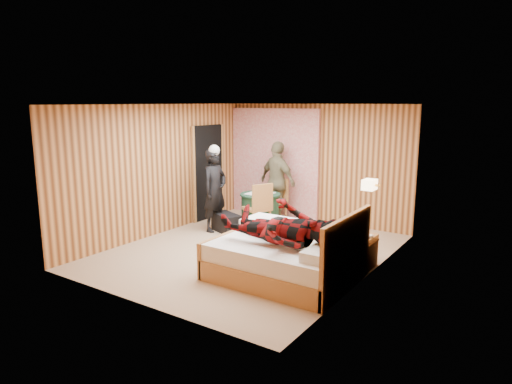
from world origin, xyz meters
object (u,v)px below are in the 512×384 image
Objects in this scene: nightstand at (361,251)px; man_on_bed at (281,217)px; wall_lamp at (370,185)px; woman_standing at (215,190)px; round_table at (260,210)px; chair_near at (259,204)px; bed at (287,257)px; man_at_table at (278,182)px; chair_far at (277,197)px; duffel_bag at (226,223)px.

nightstand is 1.59m from man_on_bed.
wall_lamp is 0.15× the size of man_on_bed.
woman_standing is (-3.23, 0.25, -0.48)m from wall_lamp.
nightstand is 0.32× the size of woman_standing.
woman_standing reaches higher than wall_lamp.
round_table is 0.82× the size of chair_near.
bed is (-0.80, -1.12, -0.99)m from wall_lamp.
woman_standing is (-2.43, 1.37, 0.51)m from bed.
man_on_bed reaches higher than wall_lamp.
bed is 2.44× the size of round_table.
man_at_table is (0.00, 0.69, 0.50)m from round_table.
chair_near is at bearing -73.52° from chair_far.
bed reaches higher than nightstand.
bed reaches higher than round_table.
wall_lamp reaches higher than nightstand.
round_table is (-2.55, 1.02, 0.10)m from nightstand.
man_on_bed is at bearing -120.80° from nightstand.
wall_lamp is 1.04m from nightstand.
bed is 2.70m from round_table.
man_at_table is at bearing 148.53° from wall_lamp.
man_at_table reaches higher than chair_near.
chair_far is at bearing 89.35° from round_table.
chair_near is 0.78m from duffel_bag.
nightstand is 0.30× the size of man_on_bed.
nightstand is 0.31× the size of man_at_table.
duffel_bag is at bearing 174.22° from wall_lamp.
bed is 2.62m from duffel_bag.
man_at_table is at bearing 123.51° from bed.
chair_far is 0.57× the size of woman_standing.
nightstand is at bearing 52.86° from bed.
duffel_bag is 2.88m from man_on_bed.
woman_standing reaches higher than chair_far.
duffel_bag is (-0.41, -0.60, -0.18)m from round_table.
chair_near reaches higher than nightstand.
bed is 1.99× the size of chair_near.
woman_standing reaches higher than nightstand.
duffel_bag is at bearing -72.31° from woman_standing.
nightstand is at bearing 13.72° from duffel_bag.
nightstand is 2.46m from chair_near.
woman_standing is at bearing -44.85° from chair_near.
man_on_bed reaches higher than chair_near.
chair_far is 0.32m from man_at_table.
nightstand is at bearing -21.90° from round_table.
man_at_table reaches higher than nightstand.
man_at_table is at bearing 121.77° from man_on_bed.
chair_far is at bearing 123.72° from bed.
chair_far is 3.44m from man_on_bed.
chair_far is 1.37m from duffel_bag.
man_at_table is (-0.21, 1.03, 0.28)m from chair_near.
nightstand is 2.99m from duffel_bag.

